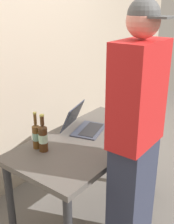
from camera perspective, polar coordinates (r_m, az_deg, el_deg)
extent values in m
plane|color=slate|center=(2.83, 0.37, -18.54)|extent=(8.00, 8.00, 0.00)
cube|color=#56514C|center=(2.43, 0.41, -5.77)|extent=(1.38, 0.73, 0.04)
cylinder|color=#2D2D30|center=(2.96, 12.75, -9.07)|extent=(0.06, 0.06, 0.68)
cylinder|color=#2D2D30|center=(2.44, -15.09, -16.59)|extent=(0.06, 0.06, 0.68)
cylinder|color=#2D2D30|center=(3.21, 2.88, -5.89)|extent=(0.06, 0.06, 0.68)
cube|color=#383D4C|center=(2.56, 0.45, -3.59)|extent=(0.40, 0.31, 0.01)
cube|color=#232326|center=(2.55, 0.83, -3.49)|extent=(0.32, 0.21, 0.00)
cube|color=#383D4C|center=(2.57, -2.85, -0.77)|extent=(0.36, 0.19, 0.22)
cube|color=black|center=(2.57, -2.77, -0.78)|extent=(0.33, 0.17, 0.20)
cylinder|color=brown|center=(2.27, -10.06, -4.98)|extent=(0.06, 0.06, 0.18)
cone|color=brown|center=(2.23, -10.23, -2.62)|extent=(0.06, 0.06, 0.02)
cylinder|color=brown|center=(2.21, -10.32, -1.37)|extent=(0.02, 0.02, 0.09)
cylinder|color=#BFB74C|center=(2.19, -10.40, -0.20)|extent=(0.03, 0.03, 0.01)
cylinder|color=#7CA794|center=(2.27, -10.08, -4.78)|extent=(0.06, 0.06, 0.06)
cylinder|color=#472B14|center=(2.22, -8.73, -5.41)|extent=(0.07, 0.07, 0.20)
cone|color=#472B14|center=(2.17, -8.89, -2.81)|extent=(0.07, 0.07, 0.02)
cylinder|color=#472B14|center=(2.15, -8.96, -1.67)|extent=(0.03, 0.03, 0.07)
cylinder|color=#BFB74C|center=(2.14, -9.02, -0.66)|extent=(0.04, 0.04, 0.01)
cylinder|color=#B4DCBB|center=(2.21, -8.74, -5.18)|extent=(0.07, 0.07, 0.07)
cube|color=#2D3347|center=(2.20, 8.76, -16.83)|extent=(0.35, 0.22, 0.93)
cube|color=red|center=(1.82, 10.18, 3.39)|extent=(0.41, 0.23, 0.67)
sphere|color=tan|center=(1.74, 11.17, 17.37)|extent=(0.20, 0.20, 0.20)
sphere|color=#4C4C4C|center=(1.73, 11.25, 18.52)|extent=(0.19, 0.19, 0.19)
cube|color=#4C4C4C|center=(1.69, 14.90, 17.82)|extent=(0.16, 0.11, 0.01)
cube|color=tan|center=(2.80, -13.61, 10.26)|extent=(6.00, 0.10, 2.60)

